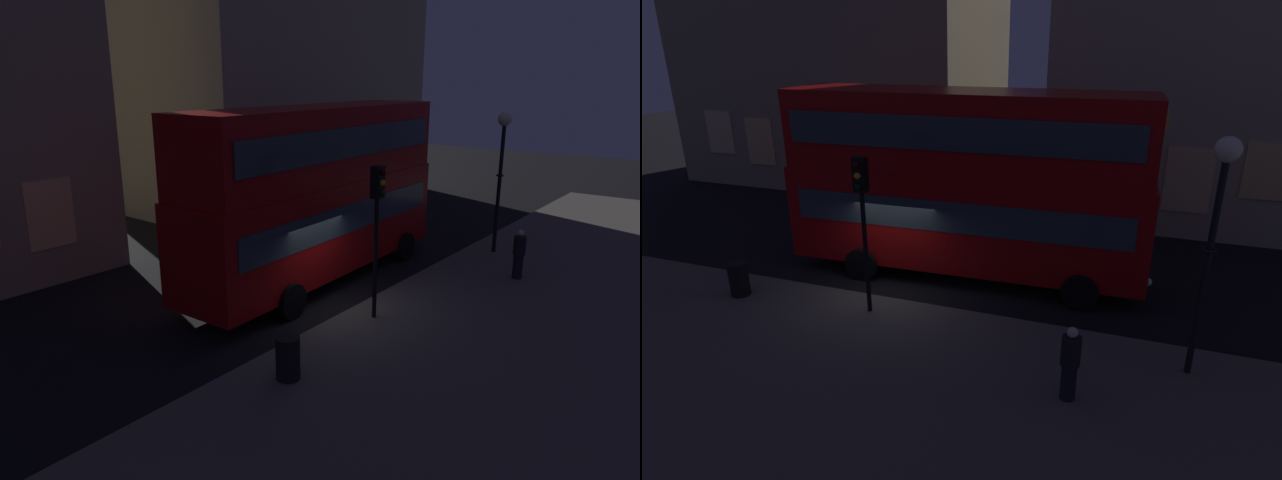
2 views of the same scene
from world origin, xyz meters
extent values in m
plane|color=black|center=(0.00, 0.00, 0.00)|extent=(80.00, 80.00, 0.00)
cube|color=#5B564F|center=(0.00, -5.50, 0.06)|extent=(44.00, 9.46, 0.12)
cube|color=#F2D18C|center=(-3.84, 7.96, 2.34)|extent=(1.50, 0.06, 2.17)
cube|color=tan|center=(10.75, 12.19, 9.85)|extent=(15.55, 9.90, 19.71)
cube|color=#F2D18C|center=(5.77, 7.21, 2.36)|extent=(1.59, 0.06, 2.23)
cube|color=#F2D18C|center=(8.26, 7.21, 2.22)|extent=(1.59, 0.06, 2.30)
cube|color=#E5C67F|center=(10.75, 7.21, 2.74)|extent=(1.59, 0.06, 1.94)
cube|color=#E5C67F|center=(13.23, 7.21, 2.57)|extent=(1.59, 0.06, 2.16)
cube|color=#E5C67F|center=(15.72, 7.21, 2.37)|extent=(1.59, 0.06, 2.33)
cube|color=#9E0C0C|center=(1.72, 1.63, 1.94)|extent=(10.77, 2.87, 2.86)
cube|color=#9E0C0C|center=(1.72, 1.63, 4.51)|extent=(10.56, 2.81, 2.26)
cube|color=#2D3842|center=(1.72, 1.63, 2.30)|extent=(9.92, 2.90, 0.90)
cube|color=#2D3842|center=(1.72, 1.63, 4.62)|extent=(9.92, 2.90, 0.90)
cube|color=#F2D84C|center=(7.01, 1.82, 5.13)|extent=(0.13, 1.49, 0.44)
sphere|color=white|center=(7.05, 2.63, 0.86)|extent=(0.24, 0.24, 0.24)
sphere|color=white|center=(7.11, 1.02, 0.86)|extent=(0.24, 0.24, 0.24)
cylinder|color=black|center=(5.31, 3.05, 0.51)|extent=(1.03, 0.28, 1.02)
cylinder|color=black|center=(5.40, 0.47, 0.51)|extent=(1.03, 0.28, 1.02)
cylinder|color=black|center=(-1.26, 2.82, 0.51)|extent=(1.03, 0.28, 1.02)
cylinder|color=black|center=(-1.17, 0.24, 0.51)|extent=(1.03, 0.28, 1.02)
cylinder|color=black|center=(0.11, -1.64, 1.79)|extent=(0.12, 0.12, 3.34)
cube|color=black|center=(0.11, -1.64, 3.88)|extent=(0.32, 0.26, 0.85)
sphere|color=black|center=(0.11, -1.79, 4.15)|extent=(0.17, 0.17, 0.17)
sphere|color=orange|center=(0.11, -1.79, 3.88)|extent=(0.17, 0.17, 0.17)
sphere|color=black|center=(0.11, -1.79, 3.61)|extent=(0.17, 0.17, 0.17)
cylinder|color=black|center=(12.46, 4.30, 1.61)|extent=(0.12, 0.12, 3.21)
cube|color=black|center=(12.46, 4.30, 3.64)|extent=(0.38, 0.33, 0.85)
sphere|color=black|center=(12.42, 4.44, 3.91)|extent=(0.17, 0.17, 0.17)
sphere|color=black|center=(12.42, 4.44, 3.64)|extent=(0.17, 0.17, 0.17)
sphere|color=green|center=(12.42, 4.44, 3.37)|extent=(0.17, 0.17, 0.17)
cylinder|color=black|center=(8.06, -1.82, 2.47)|extent=(0.14, 0.14, 4.71)
torus|color=black|center=(8.06, -1.82, 3.03)|extent=(0.28, 0.28, 0.06)
sphere|color=#F9EFC6|center=(8.06, -1.82, 5.05)|extent=(0.50, 0.50, 0.50)
cylinder|color=black|center=(5.69, -3.58, 0.52)|extent=(0.32, 0.32, 0.81)
cylinder|color=black|center=(5.69, -3.58, 1.24)|extent=(0.40, 0.40, 0.62)
sphere|color=beige|center=(5.69, -3.58, 1.66)|extent=(0.22, 0.22, 0.22)
cylinder|color=black|center=(-3.85, -2.00, 0.61)|extent=(0.54, 0.54, 0.98)
camera|label=1|loc=(-12.16, -9.50, 6.49)|focal=31.93mm
camera|label=2|loc=(6.51, -12.54, 6.98)|focal=29.17mm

